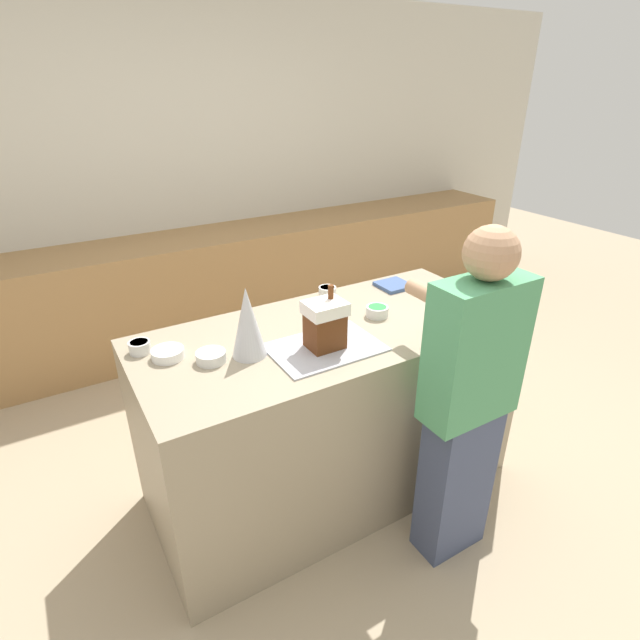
{
  "coord_description": "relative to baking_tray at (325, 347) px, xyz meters",
  "views": [
    {
      "loc": [
        -1.11,
        -1.76,
        2.0
      ],
      "look_at": [
        -0.06,
        0.0,
        1.0
      ],
      "focal_mm": 28.0,
      "sensor_mm": 36.0,
      "label": 1
    }
  ],
  "objects": [
    {
      "name": "person",
      "position": [
        0.4,
        -0.47,
        -0.15
      ],
      "size": [
        0.4,
        0.51,
        1.54
      ],
      "color": "#424C6B",
      "rests_on": "ground_plane"
    },
    {
      "name": "wall_back",
      "position": [
        0.12,
        2.45,
        0.36
      ],
      "size": [
        8.0,
        0.05,
        2.6
      ],
      "color": "beige",
      "rests_on": "ground_plane"
    },
    {
      "name": "ground_plane",
      "position": [
        0.12,
        0.14,
        -0.94
      ],
      "size": [
        12.0,
        12.0,
        0.0
      ],
      "primitive_type": "plane",
      "color": "tan"
    },
    {
      "name": "gingerbread_house",
      "position": [
        0.0,
        0.0,
        0.11
      ],
      "size": [
        0.17,
        0.14,
        0.27
      ],
      "color": "#5B2D14",
      "rests_on": "baking_tray"
    },
    {
      "name": "candy_bowl_near_tray_right",
      "position": [
        -0.61,
        0.26,
        0.02
      ],
      "size": [
        0.14,
        0.14,
        0.04
      ],
      "color": "white",
      "rests_on": "kitchen_island"
    },
    {
      "name": "kitchen_island",
      "position": [
        0.12,
        0.14,
        -0.47
      ],
      "size": [
        1.82,
        0.82,
        0.94
      ],
      "color": "gray",
      "rests_on": "ground_plane"
    },
    {
      "name": "baking_tray",
      "position": [
        0.0,
        0.0,
        0.0
      ],
      "size": [
        0.47,
        0.33,
        0.01
      ],
      "color": "#B2B2BC",
      "rests_on": "kitchen_island"
    },
    {
      "name": "candy_bowl_center_rear",
      "position": [
        0.39,
        0.14,
        0.02
      ],
      "size": [
        0.11,
        0.11,
        0.05
      ],
      "color": "silver",
      "rests_on": "kitchen_island"
    },
    {
      "name": "back_cabinet_block",
      "position": [
        0.12,
        2.12,
        -0.5
      ],
      "size": [
        6.0,
        0.6,
        0.88
      ],
      "color": "#9E7547",
      "rests_on": "ground_plane"
    },
    {
      "name": "candy_bowl_near_tray_left",
      "position": [
        -0.7,
        0.37,
        0.02
      ],
      "size": [
        0.09,
        0.09,
        0.05
      ],
      "color": "silver",
      "rests_on": "kitchen_island"
    },
    {
      "name": "candy_bowl_far_left",
      "position": [
        -0.46,
        0.15,
        0.02
      ],
      "size": [
        0.12,
        0.12,
        0.04
      ],
      "color": "silver",
      "rests_on": "kitchen_island"
    },
    {
      "name": "candy_bowl_beside_tree",
      "position": [
        0.3,
        0.48,
        0.03
      ],
      "size": [
        0.09,
        0.09,
        0.05
      ],
      "color": "white",
      "rests_on": "kitchen_island"
    },
    {
      "name": "candy_bowl_behind_tray",
      "position": [
        0.9,
        0.13,
        0.02
      ],
      "size": [
        0.13,
        0.13,
        0.04
      ],
      "color": "silver",
      "rests_on": "kitchen_island"
    },
    {
      "name": "cookbook",
      "position": [
        0.7,
        0.4,
        0.01
      ],
      "size": [
        0.17,
        0.17,
        0.02
      ],
      "color": "#3F598C",
      "rests_on": "kitchen_island"
    },
    {
      "name": "decorative_tree",
      "position": [
        -0.3,
        0.11,
        0.15
      ],
      "size": [
        0.15,
        0.15,
        0.31
      ],
      "color": "silver",
      "rests_on": "kitchen_island"
    }
  ]
}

